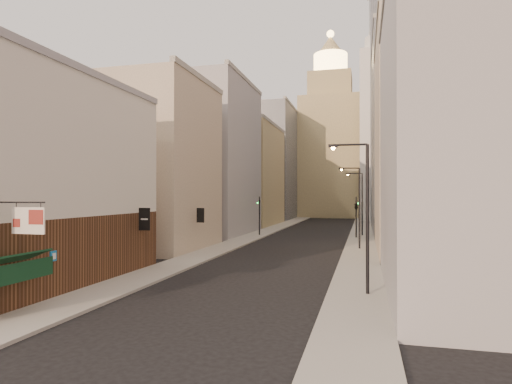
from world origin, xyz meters
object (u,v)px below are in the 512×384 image
clock_tower (331,143)px  traffic_light_right (356,206)px  streetlamp_near (363,209)px  streetlamp_mid (357,203)px  streetlamp_far (360,200)px  traffic_light_left (259,207)px  white_tower (380,129)px

clock_tower → traffic_light_right: clock_tower is taller
streetlamp_near → streetlamp_mid: 18.91m
clock_tower → streetlamp_far: bearing=-81.3°
traffic_light_left → traffic_light_right: (11.99, -0.38, 0.24)m
white_tower → traffic_light_right: 40.35m
white_tower → streetlamp_far: white_tower is taller
clock_tower → white_tower: clock_tower is taller
streetlamp_mid → traffic_light_left: (-12.30, 11.20, -0.80)m
streetlamp_mid → streetlamp_far: streetlamp_far is taller
streetlamp_near → white_tower: bearing=83.3°
white_tower → streetlamp_mid: size_ratio=5.32×
clock_tower → traffic_light_right: 53.61m
streetlamp_near → streetlamp_far: streetlamp_far is taller
clock_tower → traffic_light_right: bearing=-82.3°
streetlamp_mid → streetlamp_far: size_ratio=0.98×
clock_tower → streetlamp_mid: bearing=-83.4°
white_tower → streetlamp_near: bearing=-92.7°
traffic_light_right → streetlamp_near: bearing=82.3°
streetlamp_mid → traffic_light_right: (-0.31, 10.82, -0.56)m
streetlamp_far → traffic_light_right: bearing=-106.8°
streetlamp_near → traffic_light_left: 32.76m
streetlamp_mid → traffic_light_left: bearing=119.8°
white_tower → streetlamp_mid: (-3.76, -48.18, -14.15)m
streetlamp_near → traffic_light_right: 29.74m
white_tower → traffic_light_left: (-16.07, -36.98, -14.95)m
traffic_light_right → clock_tower: bearing=-91.7°
white_tower → traffic_light_left: 43.00m
white_tower → streetlamp_near: (-3.16, -67.07, -14.12)m
white_tower → streetlamp_near: 68.61m
white_tower → streetlamp_mid: bearing=-94.5°
white_tower → traffic_light_left: white_tower is taller
clock_tower → streetlamp_near: 82.50m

